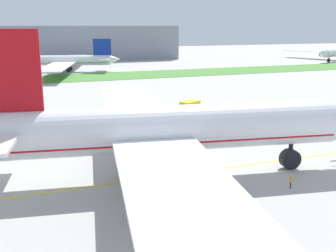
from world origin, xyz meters
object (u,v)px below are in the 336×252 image
object	(u,v)px
parked_airliner_far_left	(63,61)
service_truck_baggage_loader	(188,108)
ground_crew_wingwalker_port	(291,180)
airliner_foreground	(162,130)

from	to	relation	value
parked_airliner_far_left	service_truck_baggage_loader	bearing A→B (deg)	-80.92
parked_airliner_far_left	ground_crew_wingwalker_port	bearing A→B (deg)	-85.47
service_truck_baggage_loader	ground_crew_wingwalker_port	bearing A→B (deg)	-96.29
parked_airliner_far_left	airliner_foreground	bearing A→B (deg)	-91.00
service_truck_baggage_loader	parked_airliner_far_left	size ratio (longest dim) A/B	0.08
ground_crew_wingwalker_port	service_truck_baggage_loader	distance (m)	39.50
ground_crew_wingwalker_port	parked_airliner_far_left	distance (m)	131.93
airliner_foreground	ground_crew_wingwalker_port	world-z (taller)	airliner_foreground
airliner_foreground	ground_crew_wingwalker_port	distance (m)	15.87
ground_crew_wingwalker_port	parked_airliner_far_left	size ratio (longest dim) A/B	0.02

